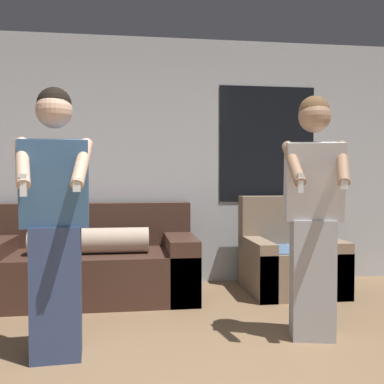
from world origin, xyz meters
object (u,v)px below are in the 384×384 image
couch (91,265)px  armchair (290,260)px  person_left (55,221)px  person_right (313,214)px

couch → armchair: 2.02m
couch → armchair: armchair is taller
couch → person_left: (-0.10, -1.49, 0.58)m
couch → person_right: size_ratio=1.14×
couch → person_left: size_ratio=1.15×
couch → armchair: (2.02, -0.03, -0.00)m
armchair → person_right: person_right is taller
person_left → person_right: (1.79, 0.12, 0.01)m
person_left → person_right: size_ratio=0.99×
armchair → person_left: size_ratio=0.55×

